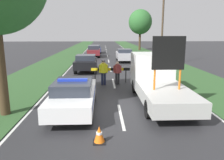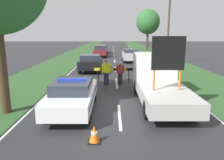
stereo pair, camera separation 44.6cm
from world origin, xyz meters
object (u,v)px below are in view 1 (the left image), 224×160
object	(u,v)px
queued_car_sedan_silver	(124,55)
road_barrier	(111,71)
traffic_cone_centre_front	(155,79)
queued_car_sedan_black	(86,63)
utility_pole	(163,23)
police_car	(74,95)
work_truck	(156,78)
police_officer	(103,70)
traffic_cone_near_police	(99,134)
queued_car_wagon_maroon	(94,51)
pedestrian_civilian	(117,71)
queued_car_hatch_blue	(95,49)
roadside_tree_near_left	(140,22)

from	to	relation	value
queued_car_sedan_silver	road_barrier	bearing A→B (deg)	79.55
traffic_cone_centre_front	queued_car_sedan_black	bearing A→B (deg)	134.22
queued_car_sedan_black	utility_pole	world-z (taller)	utility_pole
police_car	work_truck	bearing A→B (deg)	27.67
road_barrier	police_officer	xyz separation A→B (m)	(-0.50, -0.65, 0.13)
traffic_cone_near_police	utility_pole	bearing A→B (deg)	68.90
work_truck	police_officer	bearing A→B (deg)	-48.49
work_truck	queued_car_wagon_maroon	bearing A→B (deg)	-77.68
police_car	pedestrian_civilian	xyz separation A→B (m)	(2.33, 5.21, 0.17)
queued_car_sedan_black	queued_car_sedan_silver	world-z (taller)	queued_car_sedan_silver
traffic_cone_centre_front	traffic_cone_near_police	bearing A→B (deg)	-114.75
queued_car_wagon_maroon	queued_car_hatch_blue	size ratio (longest dim) A/B	1.00
queued_car_sedan_silver	queued_car_hatch_blue	bearing A→B (deg)	-70.97
work_truck	utility_pole	distance (m)	12.71
traffic_cone_near_police	roadside_tree_near_left	size ratio (longest dim) A/B	0.07
road_barrier	roadside_tree_near_left	bearing A→B (deg)	70.66
queued_car_wagon_maroon	roadside_tree_near_left	world-z (taller)	roadside_tree_near_left
police_car	queued_car_wagon_maroon	world-z (taller)	queued_car_wagon_maroon
utility_pole	traffic_cone_centre_front	bearing A→B (deg)	-107.43
traffic_cone_centre_front	queued_car_wagon_maroon	world-z (taller)	queued_car_wagon_maroon
queued_car_wagon_maroon	roadside_tree_near_left	size ratio (longest dim) A/B	0.53
road_barrier	traffic_cone_centre_front	bearing A→B (deg)	-17.04
pedestrian_civilian	queued_car_sedan_black	xyz separation A→B (m)	(-2.51, 5.10, -0.10)
road_barrier	queued_car_sedan_silver	bearing A→B (deg)	73.72
traffic_cone_centre_front	queued_car_wagon_maroon	xyz separation A→B (m)	(-4.84, 17.63, 0.52)
queued_car_hatch_blue	utility_pole	world-z (taller)	utility_pole
police_car	roadside_tree_near_left	size ratio (longest dim) A/B	0.61
work_truck	queued_car_sedan_silver	bearing A→B (deg)	-88.10
traffic_cone_near_police	queued_car_sedan_silver	size ratio (longest dim) A/B	0.13
queued_car_sedan_black	roadside_tree_near_left	distance (m)	26.23
traffic_cone_near_police	queued_car_wagon_maroon	world-z (taller)	queued_car_wagon_maroon
queued_car_sedan_silver	roadside_tree_near_left	size ratio (longest dim) A/B	0.54
police_car	utility_pole	xyz separation A→B (m)	(7.55, 13.52, 3.69)
police_car	traffic_cone_centre_front	xyz separation A→B (m)	(4.90, 5.08, -0.43)
queued_car_hatch_blue	roadside_tree_near_left	world-z (taller)	roadside_tree_near_left
police_officer	queued_car_sedan_black	xyz separation A→B (m)	(-1.56, 5.28, -0.19)
police_officer	queued_car_sedan_black	distance (m)	5.51
road_barrier	queued_car_wagon_maroon	distance (m)	17.13
queued_car_sedan_black	traffic_cone_centre_front	bearing A→B (deg)	134.22
queued_car_hatch_blue	roadside_tree_near_left	bearing A→B (deg)	-145.45
police_car	queued_car_wagon_maroon	xyz separation A→B (m)	(0.06, 22.71, 0.10)
pedestrian_civilian	police_officer	bearing A→B (deg)	-140.37
traffic_cone_centre_front	work_truck	bearing A→B (deg)	-102.50
work_truck	pedestrian_civilian	xyz separation A→B (m)	(-1.83, 3.48, -0.19)
road_barrier	queued_car_sedan_black	xyz separation A→B (m)	(-2.06, 4.63, -0.05)
road_barrier	police_officer	bearing A→B (deg)	-133.45
pedestrian_civilian	utility_pole	bearing A→B (deg)	86.85
traffic_cone_near_police	roadside_tree_near_left	world-z (taller)	roadside_tree_near_left
road_barrier	traffic_cone_centre_front	xyz separation A→B (m)	(3.03, -0.60, -0.54)
police_car	utility_pole	bearing A→B (deg)	65.90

